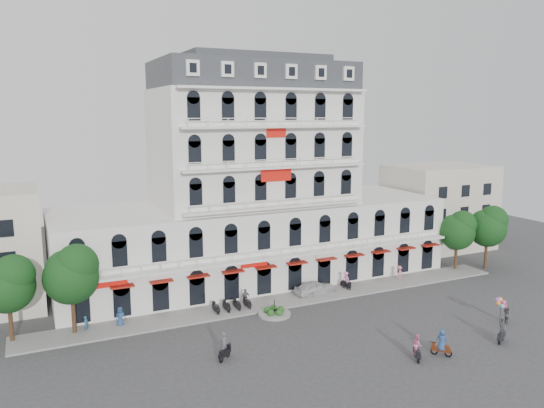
{
  "coord_description": "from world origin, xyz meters",
  "views": [
    {
      "loc": [
        -24.0,
        -38.21,
        19.39
      ],
      "look_at": [
        -1.37,
        10.0,
        10.25
      ],
      "focal_mm": 35.0,
      "sensor_mm": 36.0,
      "label": 1
    }
  ],
  "objects_px": {
    "rider_west": "(225,347)",
    "rider_center": "(346,280)",
    "parked_car": "(315,288)",
    "rider_southwest": "(417,347)",
    "balloon_vendor": "(505,311)",
    "rider_northeast": "(502,330)",
    "rider_east": "(442,342)"
  },
  "relations": [
    {
      "from": "rider_west",
      "to": "rider_center",
      "type": "relative_size",
      "value": 1.11
    },
    {
      "from": "parked_car",
      "to": "rider_center",
      "type": "height_order",
      "value": "rider_center"
    },
    {
      "from": "rider_west",
      "to": "rider_southwest",
      "type": "distance_m",
      "value": 15.32
    },
    {
      "from": "balloon_vendor",
      "to": "rider_southwest",
      "type": "bearing_deg",
      "value": -169.04
    },
    {
      "from": "rider_northeast",
      "to": "rider_southwest",
      "type": "bearing_deg",
      "value": -31.4
    },
    {
      "from": "parked_car",
      "to": "rider_center",
      "type": "bearing_deg",
      "value": -95.07
    },
    {
      "from": "rider_east",
      "to": "rider_southwest",
      "type": "bearing_deg",
      "value": 42.84
    },
    {
      "from": "rider_northeast",
      "to": "parked_car",
      "type": "bearing_deg",
      "value": -92.32
    },
    {
      "from": "rider_west",
      "to": "rider_east",
      "type": "distance_m",
      "value": 17.5
    },
    {
      "from": "rider_east",
      "to": "rider_center",
      "type": "distance_m",
      "value": 17.24
    },
    {
      "from": "rider_southwest",
      "to": "rider_center",
      "type": "distance_m",
      "value": 17.4
    },
    {
      "from": "rider_east",
      "to": "rider_west",
      "type": "bearing_deg",
      "value": 26.24
    },
    {
      "from": "parked_car",
      "to": "rider_southwest",
      "type": "bearing_deg",
      "value": 173.89
    },
    {
      "from": "balloon_vendor",
      "to": "rider_northeast",
      "type": "bearing_deg",
      "value": -141.07
    },
    {
      "from": "rider_northeast",
      "to": "balloon_vendor",
      "type": "relative_size",
      "value": 0.93
    },
    {
      "from": "balloon_vendor",
      "to": "rider_east",
      "type": "bearing_deg",
      "value": -165.27
    },
    {
      "from": "parked_car",
      "to": "rider_southwest",
      "type": "distance_m",
      "value": 16.89
    },
    {
      "from": "rider_east",
      "to": "rider_northeast",
      "type": "bearing_deg",
      "value": -133.02
    },
    {
      "from": "rider_west",
      "to": "rider_northeast",
      "type": "xyz_separation_m",
      "value": [
        22.56,
        -7.05,
        0.07
      ]
    },
    {
      "from": "rider_southwest",
      "to": "rider_center",
      "type": "height_order",
      "value": "rider_southwest"
    },
    {
      "from": "rider_southwest",
      "to": "rider_east",
      "type": "relative_size",
      "value": 0.96
    },
    {
      "from": "parked_car",
      "to": "rider_northeast",
      "type": "distance_m",
      "value": 19.31
    },
    {
      "from": "rider_west",
      "to": "balloon_vendor",
      "type": "distance_m",
      "value": 26.44
    },
    {
      "from": "rider_southwest",
      "to": "balloon_vendor",
      "type": "relative_size",
      "value": 0.89
    },
    {
      "from": "rider_northeast",
      "to": "rider_west",
      "type": "bearing_deg",
      "value": -45.51
    },
    {
      "from": "rider_center",
      "to": "rider_northeast",
      "type": "bearing_deg",
      "value": 7.33
    },
    {
      "from": "parked_car",
      "to": "rider_east",
      "type": "distance_m",
      "value": 17.25
    },
    {
      "from": "parked_car",
      "to": "rider_northeast",
      "type": "relative_size",
      "value": 2.02
    },
    {
      "from": "rider_southwest",
      "to": "rider_northeast",
      "type": "distance_m",
      "value": 8.73
    },
    {
      "from": "rider_southwest",
      "to": "balloon_vendor",
      "type": "height_order",
      "value": "balloon_vendor"
    },
    {
      "from": "parked_car",
      "to": "balloon_vendor",
      "type": "xyz_separation_m",
      "value": [
        11.97,
        -14.51,
        0.47
      ]
    },
    {
      "from": "rider_northeast",
      "to": "rider_east",
      "type": "bearing_deg",
      "value": -30.31
    }
  ]
}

